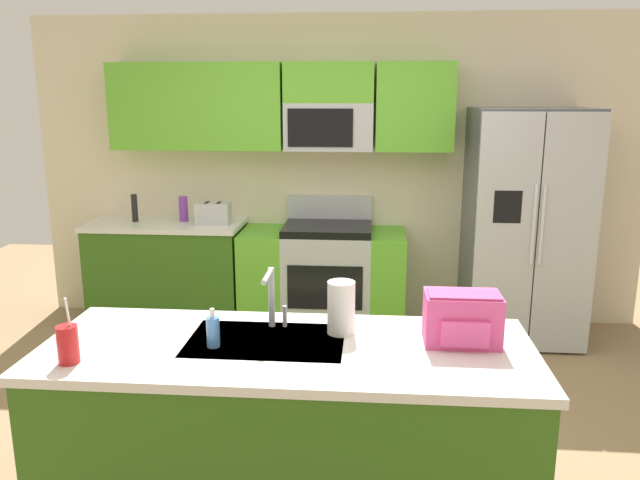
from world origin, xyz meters
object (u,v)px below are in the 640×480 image
Objects in this scene: toaster at (213,213)px; pepper_mill at (135,208)px; backpack at (462,317)px; range_oven at (323,278)px; sink_faucet at (272,293)px; drink_cup_red at (68,344)px; paper_towel_roll at (341,308)px; bottle_purple at (184,209)px; refrigerator at (525,227)px; soap_dispenser at (213,331)px.

toaster is 1.21× the size of pepper_mill.
range_oven is at bearing 107.78° from backpack.
sink_faucet is at bearing -69.58° from toaster.
drink_cup_red is 1.14m from paper_towel_roll.
bottle_purple is (-1.19, 0.05, 0.56)m from range_oven.
paper_towel_roll reaches higher than bottle_purple.
toaster is at bearing 179.56° from refrigerator.
sink_faucet is 0.33m from soap_dispenser.
backpack is (1.59, 0.34, 0.04)m from drink_cup_red.
paper_towel_roll is at bearing 21.02° from drink_cup_red.
soap_dispenser is 1.06m from backpack.
soap_dispenser is at bearing -70.71° from bottle_purple.
pepper_mill is 3.03m from paper_towel_roll.
toaster is at bearing 110.42° from sink_faucet.
refrigerator is at bearing -1.24° from pepper_mill.
backpack is (0.84, -0.10, -0.05)m from sink_faucet.
refrigerator is (1.61, -0.07, 0.48)m from range_oven.
paper_towel_roll is (1.07, 0.41, 0.04)m from drink_cup_red.
sink_faucet reaches higher than range_oven.
backpack is (1.06, 0.13, 0.05)m from soap_dispenser.
soap_dispenser is at bearing -159.41° from paper_towel_roll.
toaster is 1.33× the size of bottle_purple.
refrigerator reaches higher than toaster.
paper_towel_roll is 0.53m from backpack.
refrigerator reaches higher than soap_dispenser.
sink_faucet reaches higher than soap_dispenser.
paper_towel_roll reaches higher than range_oven.
sink_faucet is at bearing 30.40° from drink_cup_red.
backpack is at bearing 11.91° from drink_cup_red.
range_oven is 2.65m from backpack.
paper_towel_roll is (0.32, -0.03, -0.05)m from sink_faucet.
range_oven is 1.69m from refrigerator.
sink_faucet reaches higher than bottle_purple.
backpack is (1.98, -2.51, 0.01)m from bottle_purple.
drink_cup_red is at bearing -74.12° from pepper_mill.
soap_dispenser is at bearing -75.80° from toaster.
pepper_mill reaches higher than range_oven.
toaster is (-0.91, -0.05, 0.55)m from range_oven.
refrigerator is 10.88× the size of soap_dispenser.
paper_towel_roll is (-1.35, -2.32, 0.09)m from refrigerator.
drink_cup_red is (-2.41, -2.73, 0.05)m from refrigerator.
bottle_purple is (-0.28, 0.10, 0.01)m from toaster.
refrigerator reaches higher than drink_cup_red.
toaster is at bearing -4.16° from pepper_mill.
pepper_mill is at bearing 117.20° from soap_dispenser.
toaster is 1.65× the size of soap_dispenser.
sink_faucet is 1.17× the size of paper_towel_roll.
backpack is at bearing -72.22° from range_oven.
soap_dispenser is 0.53× the size of backpack.
soap_dispenser is 0.57m from paper_towel_roll.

